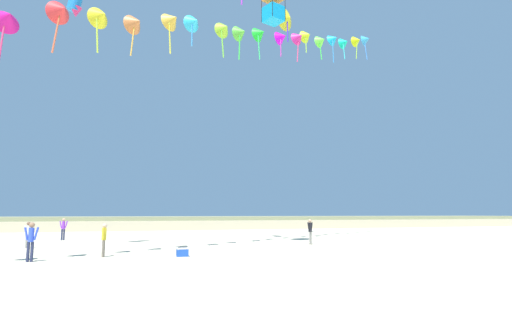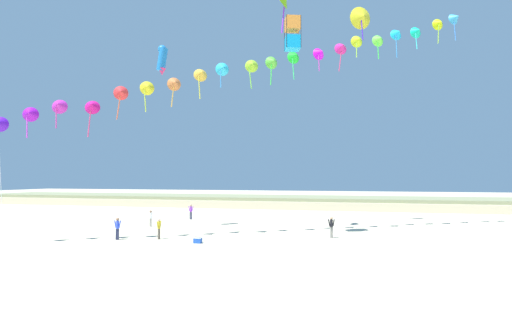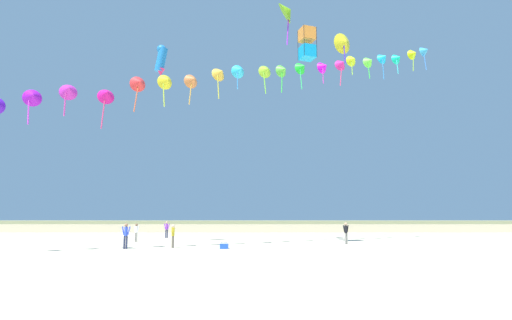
# 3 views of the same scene
# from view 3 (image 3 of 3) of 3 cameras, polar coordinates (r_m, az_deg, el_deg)

# --- Properties ---
(ground_plane) EXTENTS (240.00, 240.00, 0.00)m
(ground_plane) POSITION_cam_3_polar(r_m,az_deg,el_deg) (21.69, 3.78, -13.72)
(ground_plane) COLOR beige
(dune_ridge) EXTENTS (120.00, 13.73, 1.69)m
(dune_ridge) POSITION_cam_3_polar(r_m,az_deg,el_deg) (65.13, 1.12, -9.39)
(dune_ridge) COLOR beige
(dune_ridge) RESTS_ON ground
(person_near_left) EXTENTS (0.56, 0.38, 1.71)m
(person_near_left) POSITION_cam_3_polar(r_m,az_deg,el_deg) (33.23, 12.55, -9.95)
(person_near_left) COLOR gray
(person_near_left) RESTS_ON ground
(person_near_right) EXTENTS (0.22, 0.57, 1.61)m
(person_near_right) POSITION_cam_3_polar(r_m,az_deg,el_deg) (29.10, -11.95, -10.35)
(person_near_right) COLOR #726656
(person_near_right) RESTS_ON ground
(person_mid_center) EXTENTS (0.54, 0.28, 1.59)m
(person_mid_center) POSITION_cam_3_polar(r_m,az_deg,el_deg) (37.00, -16.91, -9.72)
(person_mid_center) COLOR gray
(person_mid_center) RESTS_ON ground
(person_far_left) EXTENTS (0.60, 0.23, 1.71)m
(person_far_left) POSITION_cam_3_polar(r_m,az_deg,el_deg) (28.78, -18.28, -10.02)
(person_far_left) COLOR #282D4C
(person_far_left) RESTS_ON ground
(person_far_right) EXTENTS (0.61, 0.24, 1.73)m
(person_far_right) POSITION_cam_3_polar(r_m,az_deg,el_deg) (43.75, -12.81, -9.50)
(person_far_right) COLOR #282D4C
(person_far_right) RESTS_ON ground
(kite_banner_string) EXTENTS (35.30, 20.28, 20.91)m
(kite_banner_string) POSITION_cam_3_polar(r_m,az_deg,el_deg) (34.51, 2.49, 12.72)
(kite_banner_string) COLOR #5715C9
(large_kite_low_lead) EXTENTS (1.23, 0.93, 2.84)m
(large_kite_low_lead) POSITION_cam_3_polar(r_m,az_deg,el_deg) (37.20, -13.56, 13.87)
(large_kite_low_lead) COLOR blue
(large_kite_mid_trail) EXTENTS (2.47, 1.95, 3.61)m
(large_kite_mid_trail) POSITION_cam_3_polar(r_m,az_deg,el_deg) (47.38, 12.32, 16.05)
(large_kite_mid_trail) COLOR yellow
(large_kite_high_solo) EXTENTS (2.01, 2.37, 4.46)m
(large_kite_high_solo) POSITION_cam_3_polar(r_m,az_deg,el_deg) (39.68, 4.38, 20.39)
(large_kite_high_solo) COLOR #7DC812
(large_kite_outer_drift) EXTENTS (1.52, 1.52, 2.65)m
(large_kite_outer_drift) POSITION_cam_3_polar(r_m,az_deg,el_deg) (34.99, 7.16, 16.14)
(large_kite_outer_drift) COLOR #0E96D4
(beach_cooler) EXTENTS (0.58, 0.41, 0.46)m
(beach_cooler) POSITION_cam_3_polar(r_m,az_deg,el_deg) (27.66, -4.75, -12.10)
(beach_cooler) COLOR blue
(beach_cooler) RESTS_ON ground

